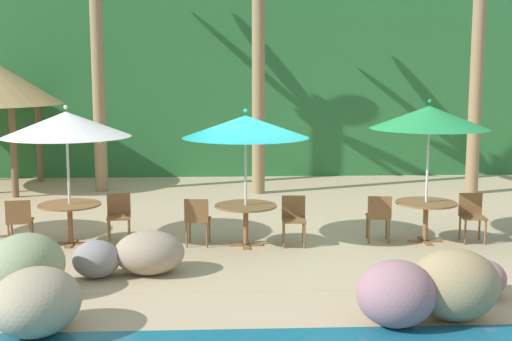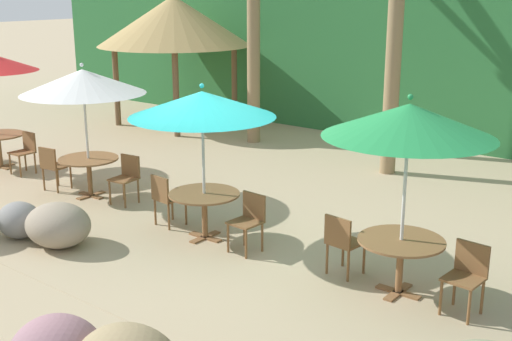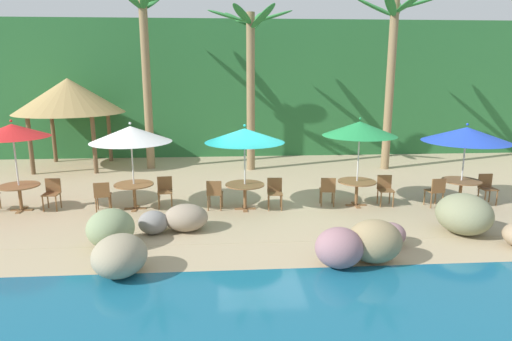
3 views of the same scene
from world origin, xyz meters
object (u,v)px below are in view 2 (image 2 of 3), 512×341
(dining_table_teal, at_px, (204,201))
(chair_red_seaward, at_px, (25,150))
(dining_table_white, at_px, (89,165))
(umbrella_white, at_px, (83,82))
(chair_teal_seaward, at_px, (249,218))
(chair_green_seaward, at_px, (467,273))
(chair_green_inland, at_px, (342,241))
(umbrella_teal, at_px, (202,104))
(chair_teal_inland, at_px, (166,196))
(dining_table_green, at_px, (401,249))
(chair_white_inland, at_px, (53,165))
(umbrella_green, at_px, (409,121))
(palapa_hut, at_px, (174,21))
(chair_white_seaward, at_px, (127,175))

(dining_table_teal, bearing_deg, chair_red_seaward, 175.62)
(dining_table_white, bearing_deg, umbrella_white, -3.58)
(chair_teal_seaward, distance_m, chair_green_seaward, 3.26)
(chair_teal_seaward, relative_size, chair_green_inland, 1.00)
(dining_table_white, height_order, chair_green_inland, chair_green_inland)
(umbrella_white, relative_size, umbrella_teal, 1.02)
(dining_table_white, height_order, chair_teal_inland, chair_teal_inland)
(dining_table_green, bearing_deg, chair_teal_seaward, -178.28)
(umbrella_white, bearing_deg, dining_table_teal, -4.45)
(chair_white_inland, distance_m, chair_teal_inland, 3.10)
(dining_table_teal, distance_m, chair_green_seaward, 4.11)
(chair_teal_inland, xyz_separation_m, umbrella_green, (4.11, 0.12, 1.75))
(umbrella_white, relative_size, palapa_hut, 0.59)
(chair_teal_seaward, height_order, dining_table_green, chair_teal_seaward)
(chair_white_inland, bearing_deg, chair_green_inland, 0.78)
(chair_red_seaward, relative_size, dining_table_white, 0.79)
(dining_table_white, xyz_separation_m, chair_green_seaward, (7.23, -0.10, -0.10))
(chair_teal_inland, bearing_deg, umbrella_green, 1.63)
(dining_table_white, bearing_deg, chair_green_inland, -1.30)
(umbrella_green, bearing_deg, chair_green_seaward, 2.06)
(chair_red_seaward, relative_size, chair_teal_inland, 1.00)
(chair_white_seaward, distance_m, dining_table_teal, 2.33)
(chair_red_seaward, relative_size, chair_green_inland, 1.00)
(chair_red_seaward, distance_m, dining_table_teal, 5.46)
(chair_teal_seaward, bearing_deg, chair_red_seaward, 176.61)
(chair_teal_inland, height_order, chair_green_seaward, same)
(chair_teal_seaward, relative_size, dining_table_green, 0.79)
(dining_table_white, bearing_deg, dining_table_teal, -4.45)
(chair_teal_seaward, distance_m, dining_table_green, 2.40)
(dining_table_teal, height_order, chair_teal_inland, chair_teal_inland)
(dining_table_white, xyz_separation_m, chair_teal_inland, (2.27, -0.24, -0.10))
(umbrella_white, xyz_separation_m, chair_teal_seaward, (3.98, -0.20, -1.64))
(dining_table_teal, bearing_deg, chair_green_inland, 2.81)
(dining_table_green, relative_size, chair_green_seaward, 1.26)
(chair_green_seaward, bearing_deg, chair_teal_inland, -178.30)
(umbrella_teal, xyz_separation_m, chair_teal_inland, (-0.85, -0.00, -1.61))
(dining_table_white, height_order, umbrella_green, umbrella_green)
(umbrella_white, xyz_separation_m, umbrella_teal, (3.12, -0.24, -0.03))
(dining_table_teal, bearing_deg, chair_teal_seaward, 2.95)
(chair_teal_seaward, height_order, chair_green_inland, same)
(dining_table_green, distance_m, chair_green_seaward, 0.86)
(chair_white_inland, xyz_separation_m, umbrella_green, (7.21, 0.08, 1.75))
(chair_white_inland, relative_size, dining_table_teal, 0.79)
(umbrella_white, bearing_deg, dining_table_white, 176.42)
(chair_red_seaward, height_order, umbrella_teal, umbrella_teal)
(chair_red_seaward, xyz_separation_m, dining_table_teal, (5.45, -0.42, 0.10))
(chair_teal_inland, height_order, dining_table_green, chair_teal_inland)
(chair_white_seaward, relative_size, chair_green_seaward, 1.00)
(chair_teal_inland, xyz_separation_m, chair_green_seaward, (4.96, 0.15, 0.00))
(chair_white_inland, relative_size, chair_green_inland, 1.00)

